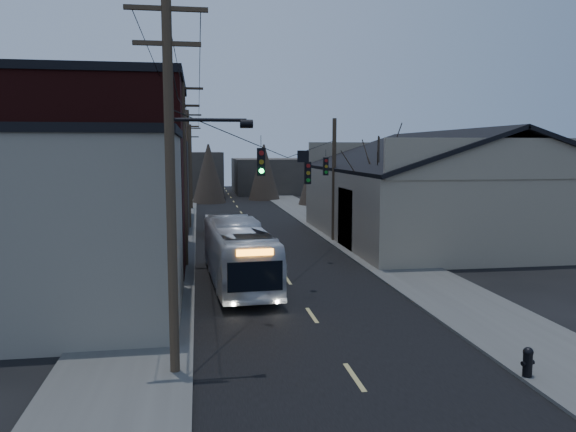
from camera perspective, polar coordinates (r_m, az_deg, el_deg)
name	(u,v)px	position (r m, az deg, el deg)	size (l,w,h in m)	color
ground	(376,410)	(14.83, 8.98, -18.88)	(160.00, 160.00, 0.00)	black
road_surface	(255,233)	(43.36, -3.38, -1.69)	(9.00, 110.00, 0.02)	black
sidewalk_left	(169,234)	(43.20, -12.00, -1.79)	(4.00, 110.00, 0.12)	#474744
sidewalk_right	(337,230)	(44.46, 4.98, -1.42)	(4.00, 110.00, 0.12)	#474744
building_clapboard	(70,228)	(22.38, -21.28, -1.12)	(8.00, 8.00, 7.00)	slate
building_brick	(94,174)	(33.21, -19.12, 4.01)	(10.00, 12.00, 10.00)	black
building_left_far	(135,184)	(49.05, -15.26, 3.17)	(9.00, 14.00, 7.00)	#37312C
warehouse	(443,201)	(41.60, 15.44, 1.45)	(16.16, 20.60, 7.73)	gray
building_far_left	(185,174)	(77.77, -10.41, 4.18)	(10.00, 12.00, 6.00)	#37312C
building_far_right	(275,176)	(83.53, -1.36, 4.12)	(12.00, 14.00, 5.00)	#37312C
bare_tree	(378,196)	(34.51, 9.08, 2.06)	(0.40, 0.40, 7.20)	black
utility_lines	(216,172)	(36.87, -7.35, 4.49)	(11.24, 45.28, 10.50)	#382B1E
bus	(238,253)	(26.87, -5.09, -3.78)	(2.49, 10.65, 2.97)	silver
parked_car	(216,225)	(42.57, -7.34, -0.91)	(1.55, 4.44, 1.46)	#A4A5AB
fire_hydrant	(528,361)	(17.40, 23.18, -13.36)	(0.40, 0.29, 0.84)	black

